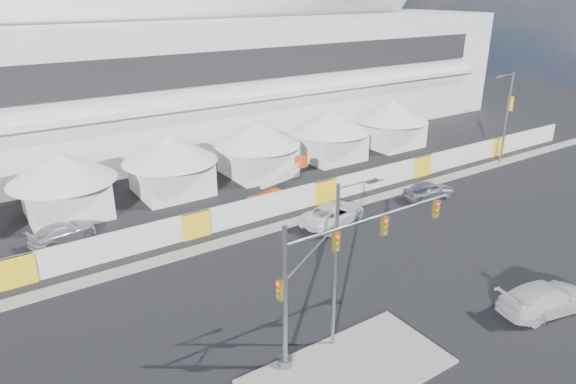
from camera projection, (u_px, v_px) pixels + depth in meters
ground at (394, 304)px, 30.17m from camera, size 160.00×160.00×0.00m
median_island at (348, 371)px, 24.73m from camera, size 10.00×5.00×0.15m
far_curb at (450, 177)px, 50.14m from camera, size 80.00×1.20×0.12m
stadium at (210, 56)px, 63.19m from camera, size 80.00×24.80×21.98m
tent_row at (216, 151)px, 47.78m from camera, size 53.40×8.40×5.40m
hoarding_fence at (324, 191)px, 44.09m from camera, size 70.00×0.25×2.00m
scaffold_tower at (445, 66)px, 79.53m from camera, size 4.40×4.40×12.00m
sedan_silver at (429, 190)px, 44.95m from camera, size 2.65×4.88×1.58m
pickup_curb at (333, 213)px, 40.19m from camera, size 4.28×6.53×1.67m
pickup_near at (545, 298)px, 29.21m from camera, size 3.52×6.25×1.71m
lot_car_c at (62, 232)px, 37.37m from camera, size 3.21×5.14×1.39m
traffic_mast at (325, 276)px, 24.66m from camera, size 11.00×0.73×7.50m
streetlight_median at (339, 255)px, 24.83m from camera, size 2.44×0.25×8.84m
streetlight_curb at (506, 112)px, 52.06m from camera, size 2.83×0.64×9.54m
boom_lift at (273, 194)px, 43.80m from camera, size 6.72×2.24×3.32m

